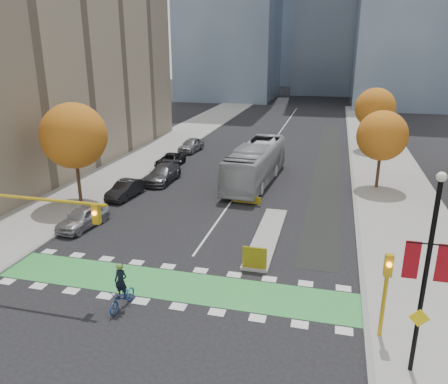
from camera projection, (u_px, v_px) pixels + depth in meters
The scene contains 24 objects.
ground at pixel (162, 300), 22.31m from camera, with size 300.00×300.00×0.00m, color black.
sidewalk_west at pixel (111, 175), 43.81m from camera, with size 7.00×120.00×0.15m, color gray.
sidewalk_east at pixel (396, 196), 37.53m from camera, with size 7.00×120.00×0.15m, color gray.
curb_west at pixel (143, 177), 43.00m from camera, with size 0.30×120.00×0.16m, color gray.
curb_east at pixel (354, 193), 38.35m from camera, with size 0.30×120.00×0.16m, color gray.
bike_crossing at pixel (173, 285), 23.68m from camera, with size 20.00×3.00×0.01m, color green.
centre_line at pixel (273, 142), 59.09m from camera, with size 0.15×70.00×0.01m, color silver.
bike_lane_paint at pixel (328, 164), 48.15m from camera, with size 2.50×50.00×0.01m, color black.
median_island at pixel (267, 236), 29.63m from camera, with size 1.60×10.00×0.16m, color gray.
hazard_board at pixel (255, 258), 24.98m from camera, with size 1.40×0.12×1.30m, color yellow.
building_west at pixel (17, 44), 44.16m from camera, with size 16.00×44.00×25.00m, color gray.
tree_west at pixel (74, 136), 34.35m from camera, with size 5.20×5.20×8.22m.
tree_east_near at pixel (382, 136), 38.20m from camera, with size 4.40×4.40×7.08m.
tree_east_far at pixel (375, 108), 52.68m from camera, with size 4.80×4.80×7.65m.
traffic_signal_west at pixel (11, 216), 22.40m from camera, with size 8.53×0.56×5.20m.
traffic_signal_east at pixel (386, 283), 18.53m from camera, with size 0.35×0.43×4.10m.
banner_lamppost at pixel (427, 269), 15.87m from camera, with size 1.65×0.36×8.28m.
cyclist at pixel (122, 293), 21.37m from camera, with size 0.97×2.17×2.43m.
bus at pixel (256, 163), 41.06m from camera, with size 3.11×13.28×3.70m, color #A4A8AC.
parked_car_a at pixel (83, 217), 31.03m from camera, with size 1.80×4.48×1.52m, color #A2A2A7.
parked_car_b at pixel (126, 189), 37.24m from camera, with size 1.53×4.40×1.45m, color black.
parked_car_c at pixel (163, 174), 41.50m from camera, with size 2.20×5.42×1.57m, color #444449.
parked_car_d at pixel (170, 160), 46.95m from camera, with size 2.23×4.83×1.34m, color black.
parked_car_e at pixel (191, 145), 53.57m from camera, with size 1.91×4.76×1.62m, color gray.
Camera 1 is at (7.82, -18.04, 12.29)m, focal length 35.00 mm.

